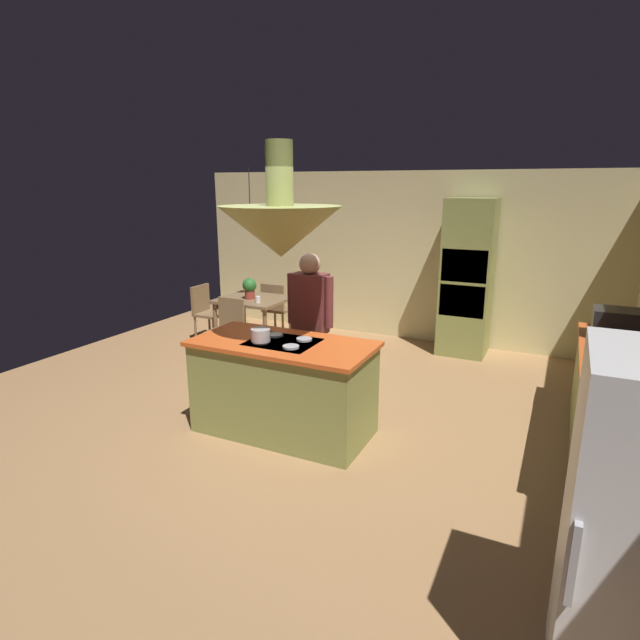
{
  "coord_description": "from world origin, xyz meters",
  "views": [
    {
      "loc": [
        2.32,
        -4.19,
        2.35
      ],
      "look_at": [
        0.1,
        0.4,
        1.0
      ],
      "focal_mm": 28.77,
      "sensor_mm": 36.0,
      "label": 1
    }
  ],
  "objects_px": {
    "oven_tower": "(467,278)",
    "person_at_island": "(310,320)",
    "chair_at_corner": "(206,309)",
    "canister_flour": "(631,371)",
    "cooking_pot_on_cooktop": "(261,335)",
    "dining_table": "(253,306)",
    "chair_by_back_wall": "(276,306)",
    "kitchen_island": "(284,387)",
    "canister_sugar": "(629,363)",
    "cup_on_table": "(258,299)",
    "potted_plant_on_table": "(250,287)",
    "chair_facing_island": "(228,326)",
    "microwave_on_counter": "(619,324)"
  },
  "relations": [
    {
      "from": "oven_tower",
      "to": "cup_on_table",
      "type": "xyz_separation_m",
      "value": [
        -2.58,
        -1.35,
        -0.28
      ]
    },
    {
      "from": "cup_on_table",
      "to": "potted_plant_on_table",
      "type": "bearing_deg",
      "value": 146.17
    },
    {
      "from": "chair_by_back_wall",
      "to": "canister_flour",
      "type": "bearing_deg",
      "value": 150.84
    },
    {
      "from": "kitchen_island",
      "to": "microwave_on_counter",
      "type": "distance_m",
      "value": 3.27
    },
    {
      "from": "chair_by_back_wall",
      "to": "canister_flour",
      "type": "distance_m",
      "value": 5.22
    },
    {
      "from": "dining_table",
      "to": "kitchen_island",
      "type": "bearing_deg",
      "value": -51.01
    },
    {
      "from": "chair_at_corner",
      "to": "potted_plant_on_table",
      "type": "bearing_deg",
      "value": -93.53
    },
    {
      "from": "chair_at_corner",
      "to": "canister_flour",
      "type": "height_order",
      "value": "canister_flour"
    },
    {
      "from": "chair_facing_island",
      "to": "chair_by_back_wall",
      "type": "xyz_separation_m",
      "value": [
        0.0,
        1.28,
        0.0
      ]
    },
    {
      "from": "person_at_island",
      "to": "potted_plant_on_table",
      "type": "bearing_deg",
      "value": 140.82
    },
    {
      "from": "microwave_on_counter",
      "to": "chair_facing_island",
      "type": "bearing_deg",
      "value": -179.34
    },
    {
      "from": "chair_by_back_wall",
      "to": "cup_on_table",
      "type": "bearing_deg",
      "value": 104.32
    },
    {
      "from": "chair_at_corner",
      "to": "canister_sugar",
      "type": "distance_m",
      "value": 5.68
    },
    {
      "from": "oven_tower",
      "to": "chair_at_corner",
      "type": "relative_size",
      "value": 2.5
    },
    {
      "from": "oven_tower",
      "to": "cooking_pot_on_cooktop",
      "type": "xyz_separation_m",
      "value": [
        -1.26,
        -3.37,
        -0.09
      ]
    },
    {
      "from": "cup_on_table",
      "to": "chair_by_back_wall",
      "type": "bearing_deg",
      "value": 104.32
    },
    {
      "from": "dining_table",
      "to": "microwave_on_counter",
      "type": "distance_m",
      "value": 4.6
    },
    {
      "from": "canister_sugar",
      "to": "potted_plant_on_table",
      "type": "bearing_deg",
      "value": 159.98
    },
    {
      "from": "kitchen_island",
      "to": "microwave_on_counter",
      "type": "height_order",
      "value": "microwave_on_counter"
    },
    {
      "from": "microwave_on_counter",
      "to": "cooking_pot_on_cooktop",
      "type": "height_order",
      "value": "microwave_on_counter"
    },
    {
      "from": "oven_tower",
      "to": "cooking_pot_on_cooktop",
      "type": "bearing_deg",
      "value": -110.48
    },
    {
      "from": "person_at_island",
      "to": "canister_sugar",
      "type": "bearing_deg",
      "value": -6.14
    },
    {
      "from": "dining_table",
      "to": "cooking_pot_on_cooktop",
      "type": "bearing_deg",
      "value": -55.37
    },
    {
      "from": "chair_facing_island",
      "to": "dining_table",
      "type": "bearing_deg",
      "value": 90.0
    },
    {
      "from": "oven_tower",
      "to": "chair_facing_island",
      "type": "distance_m",
      "value": 3.37
    },
    {
      "from": "person_at_island",
      "to": "chair_at_corner",
      "type": "relative_size",
      "value": 1.92
    },
    {
      "from": "canister_sugar",
      "to": "cooking_pot_on_cooktop",
      "type": "bearing_deg",
      "value": -170.21
    },
    {
      "from": "cup_on_table",
      "to": "canister_sugar",
      "type": "bearing_deg",
      "value": -19.17
    },
    {
      "from": "oven_tower",
      "to": "canister_sugar",
      "type": "distance_m",
      "value": 3.34
    },
    {
      "from": "person_at_island",
      "to": "cup_on_table",
      "type": "relative_size",
      "value": 18.53
    },
    {
      "from": "person_at_island",
      "to": "chair_facing_island",
      "type": "relative_size",
      "value": 1.92
    },
    {
      "from": "kitchen_island",
      "to": "cooking_pot_on_cooktop",
      "type": "bearing_deg",
      "value": -140.91
    },
    {
      "from": "kitchen_island",
      "to": "oven_tower",
      "type": "xyz_separation_m",
      "value": [
        1.1,
        3.24,
        0.62
      ]
    },
    {
      "from": "oven_tower",
      "to": "chair_at_corner",
      "type": "height_order",
      "value": "oven_tower"
    },
    {
      "from": "chair_by_back_wall",
      "to": "oven_tower",
      "type": "bearing_deg",
      "value": -169.83
    },
    {
      "from": "dining_table",
      "to": "cooking_pot_on_cooktop",
      "type": "relative_size",
      "value": 5.29
    },
    {
      "from": "chair_at_corner",
      "to": "cooking_pot_on_cooktop",
      "type": "relative_size",
      "value": 4.83
    },
    {
      "from": "dining_table",
      "to": "chair_facing_island",
      "type": "bearing_deg",
      "value": -90.0
    },
    {
      "from": "person_at_island",
      "to": "chair_facing_island",
      "type": "distance_m",
      "value": 1.86
    },
    {
      "from": "cup_on_table",
      "to": "canister_flour",
      "type": "relative_size",
      "value": 0.44
    },
    {
      "from": "canister_sugar",
      "to": "chair_facing_island",
      "type": "bearing_deg",
      "value": 166.72
    },
    {
      "from": "person_at_island",
      "to": "chair_facing_island",
      "type": "xyz_separation_m",
      "value": [
        -1.64,
        0.76,
        -0.45
      ]
    },
    {
      "from": "potted_plant_on_table",
      "to": "canister_flour",
      "type": "height_order",
      "value": "canister_flour"
    },
    {
      "from": "oven_tower",
      "to": "person_at_island",
      "type": "distance_m",
      "value": 2.8
    },
    {
      "from": "kitchen_island",
      "to": "chair_facing_island",
      "type": "xyz_separation_m",
      "value": [
        -1.7,
        1.46,
        0.04
      ]
    },
    {
      "from": "person_at_island",
      "to": "dining_table",
      "type": "bearing_deg",
      "value": 139.43
    },
    {
      "from": "oven_tower",
      "to": "person_at_island",
      "type": "height_order",
      "value": "oven_tower"
    },
    {
      "from": "kitchen_island",
      "to": "canister_sugar",
      "type": "bearing_deg",
      "value": 7.77
    },
    {
      "from": "chair_by_back_wall",
      "to": "cooking_pot_on_cooktop",
      "type": "distance_m",
      "value": 3.3
    },
    {
      "from": "canister_flour",
      "to": "cooking_pot_on_cooktop",
      "type": "xyz_separation_m",
      "value": [
        -3.0,
        -0.34,
        -0.02
      ]
    }
  ]
}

